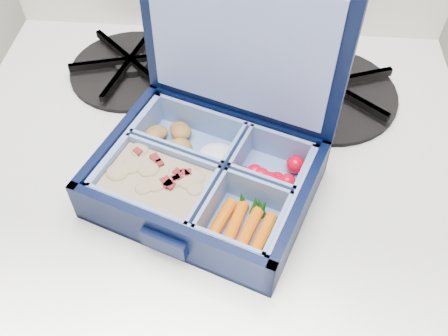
# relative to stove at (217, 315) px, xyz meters

# --- Properties ---
(stove) EXTENTS (0.63, 0.63, 0.94)m
(stove) POSITION_rel_stove_xyz_m (0.00, 0.00, 0.00)
(stove) COLOR white
(stove) RESTS_ON floor
(bento_box) EXTENTS (0.27, 0.24, 0.05)m
(bento_box) POSITION_rel_stove_xyz_m (-0.00, -0.06, 0.50)
(bento_box) COLOR black
(bento_box) RESTS_ON stove
(burner_grate) EXTENTS (0.24, 0.24, 0.03)m
(burner_grate) POSITION_rel_stove_xyz_m (0.14, 0.11, 0.48)
(burner_grate) COLOR black
(burner_grate) RESTS_ON stove
(burner_grate_rear) EXTENTS (0.21, 0.21, 0.02)m
(burner_grate_rear) POSITION_rel_stove_xyz_m (-0.12, 0.14, 0.48)
(burner_grate_rear) COLOR black
(burner_grate_rear) RESTS_ON stove
(fork) EXTENTS (0.18, 0.13, 0.01)m
(fork) POSITION_rel_stove_xyz_m (0.05, 0.09, 0.47)
(fork) COLOR #A2A2AF
(fork) RESTS_ON stove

